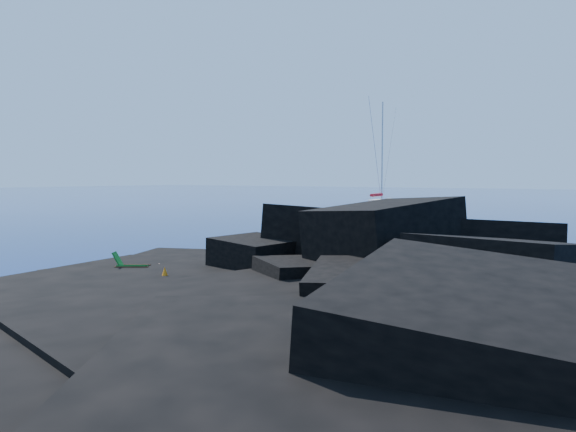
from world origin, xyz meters
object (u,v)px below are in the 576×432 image
marker_cone (165,275)px  sailboat (380,213)px  sunbather (149,266)px  deck_chair (133,261)px

marker_cone → sailboat: bearing=105.5°
sailboat → marker_cone: sailboat is taller
sunbather → marker_cone: size_ratio=2.72×
sailboat → deck_chair: sailboat is taller
sailboat → marker_cone: (13.14, -47.42, 0.66)m
sailboat → deck_chair: bearing=-84.6°
sailboat → marker_cone: bearing=-81.8°
sailboat → deck_chair: 47.84m
deck_chair → sunbather: size_ratio=0.86×
deck_chair → marker_cone: deck_chair is taller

